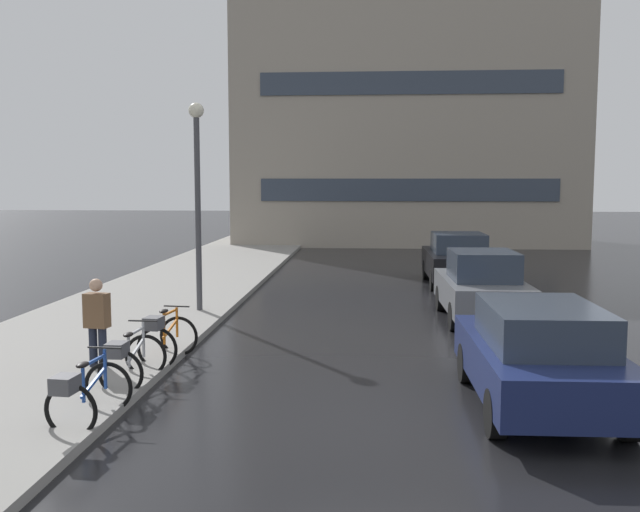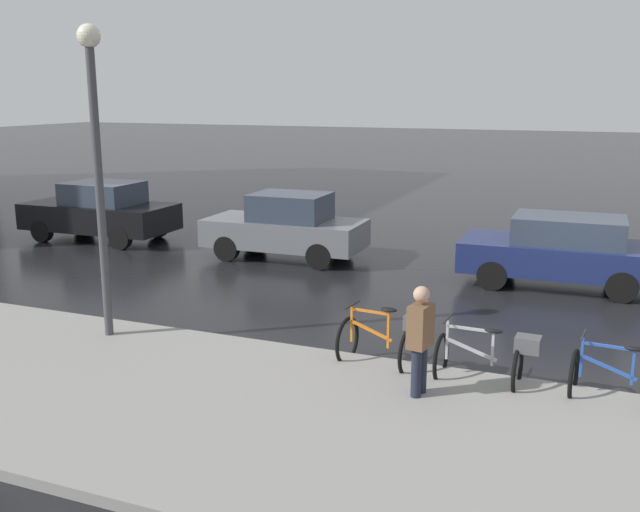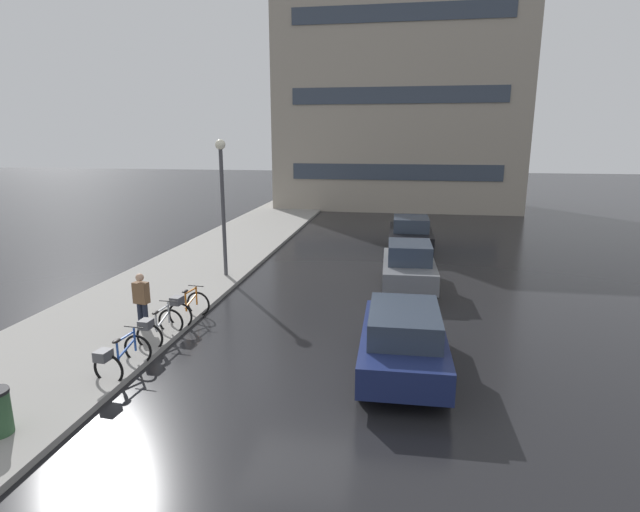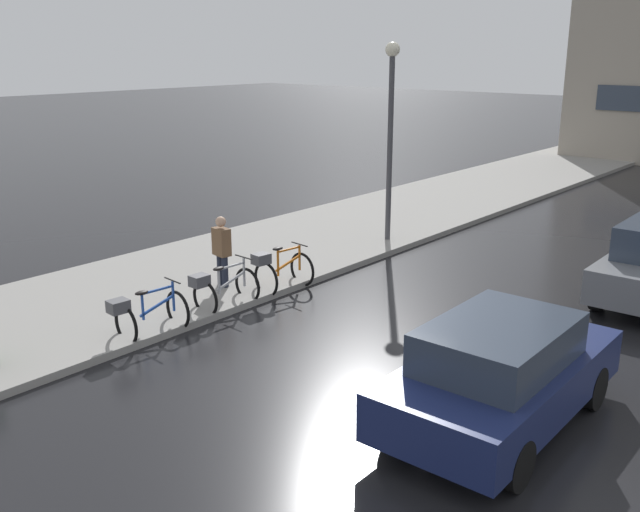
% 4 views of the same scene
% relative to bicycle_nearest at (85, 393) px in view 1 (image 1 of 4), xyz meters
% --- Properties ---
extents(ground_plane, '(140.00, 140.00, 0.00)m').
position_rel_bicycle_nearest_xyz_m(ground_plane, '(3.89, 0.82, -0.48)').
color(ground_plane, black).
extents(sidewalk_kerb, '(4.80, 60.00, 0.14)m').
position_rel_bicycle_nearest_xyz_m(sidewalk_kerb, '(-2.11, 10.82, -0.41)').
color(sidewalk_kerb, gray).
rests_on(sidewalk_kerb, ground).
extents(bicycle_nearest, '(0.83, 1.43, 0.97)m').
position_rel_bicycle_nearest_xyz_m(bicycle_nearest, '(0.00, 0.00, 0.00)').
color(bicycle_nearest, black).
rests_on(bicycle_nearest, ground).
extents(bicycle_second, '(0.78, 1.43, 1.00)m').
position_rel_bicycle_nearest_xyz_m(bicycle_second, '(-0.01, 1.82, 0.00)').
color(bicycle_second, black).
rests_on(bicycle_second, ground).
extents(bicycle_third, '(0.87, 1.38, 1.02)m').
position_rel_bicycle_nearest_xyz_m(bicycle_third, '(0.10, 3.37, 0.03)').
color(bicycle_third, black).
rests_on(bicycle_third, ground).
extents(car_navy, '(1.94, 4.17, 1.55)m').
position_rel_bicycle_nearest_xyz_m(car_navy, '(6.23, 1.29, 0.32)').
color(car_navy, navy).
rests_on(car_navy, ground).
extents(car_grey, '(1.89, 4.05, 1.67)m').
position_rel_bicycle_nearest_xyz_m(car_grey, '(6.41, 7.94, 0.34)').
color(car_grey, slate).
rests_on(car_grey, ground).
extents(car_black, '(1.98, 4.33, 1.67)m').
position_rel_bicycle_nearest_xyz_m(car_black, '(6.54, 13.84, 0.34)').
color(car_black, black).
rests_on(car_black, ground).
extents(pedestrian, '(0.43, 0.30, 1.66)m').
position_rel_bicycle_nearest_xyz_m(pedestrian, '(-0.85, 2.61, 0.45)').
color(pedestrian, '#1E2333').
rests_on(pedestrian, ground).
extents(streetlamp, '(0.37, 0.37, 5.17)m').
position_rel_bicycle_nearest_xyz_m(streetlamp, '(-0.43, 8.08, 2.82)').
color(streetlamp, '#424247').
rests_on(streetlamp, ground).
extents(building_facade_main, '(17.66, 7.71, 16.02)m').
position_rel_bicycle_nearest_xyz_m(building_facade_main, '(5.56, 29.92, 7.53)').
color(building_facade_main, '#9E9384').
rests_on(building_facade_main, ground).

